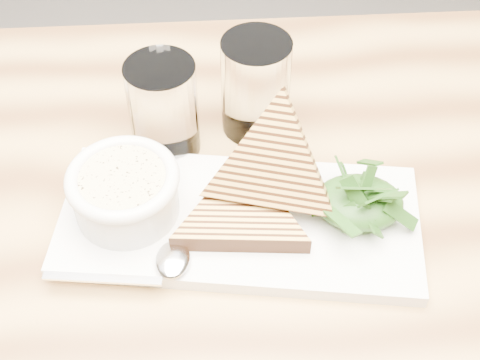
{
  "coord_description": "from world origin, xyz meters",
  "views": [
    {
      "loc": [
        0.05,
        -0.42,
        1.3
      ],
      "look_at": [
        0.04,
        0.03,
        0.79
      ],
      "focal_mm": 50.0,
      "sensor_mm": 36.0,
      "label": 1
    }
  ],
  "objects_px": {
    "table_top": "(92,302)",
    "glass_near": "(164,109)",
    "platter": "(239,221)",
    "glass_far": "(256,86)",
    "soup_bowl": "(126,197)"
  },
  "relations": [
    {
      "from": "glass_far",
      "to": "glass_near",
      "type": "bearing_deg",
      "value": -158.36
    },
    {
      "from": "platter",
      "to": "soup_bowl",
      "type": "distance_m",
      "value": 0.12
    },
    {
      "from": "platter",
      "to": "glass_near",
      "type": "xyz_separation_m",
      "value": [
        -0.09,
        0.11,
        0.05
      ]
    },
    {
      "from": "table_top",
      "to": "glass_near",
      "type": "bearing_deg",
      "value": 74.11
    },
    {
      "from": "table_top",
      "to": "glass_far",
      "type": "relative_size",
      "value": 10.91
    },
    {
      "from": "glass_far",
      "to": "soup_bowl",
      "type": "bearing_deg",
      "value": -130.89
    },
    {
      "from": "table_top",
      "to": "platter",
      "type": "bearing_deg",
      "value": 30.57
    },
    {
      "from": "glass_near",
      "to": "soup_bowl",
      "type": "bearing_deg",
      "value": -104.58
    },
    {
      "from": "platter",
      "to": "glass_near",
      "type": "relative_size",
      "value": 3.16
    },
    {
      "from": "platter",
      "to": "soup_bowl",
      "type": "height_order",
      "value": "soup_bowl"
    },
    {
      "from": "platter",
      "to": "soup_bowl",
      "type": "relative_size",
      "value": 3.47
    },
    {
      "from": "soup_bowl",
      "to": "glass_near",
      "type": "relative_size",
      "value": 0.91
    },
    {
      "from": "table_top",
      "to": "soup_bowl",
      "type": "distance_m",
      "value": 0.11
    },
    {
      "from": "platter",
      "to": "glass_far",
      "type": "relative_size",
      "value": 3.09
    },
    {
      "from": "table_top",
      "to": "glass_near",
      "type": "relative_size",
      "value": 11.17
    }
  ]
}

